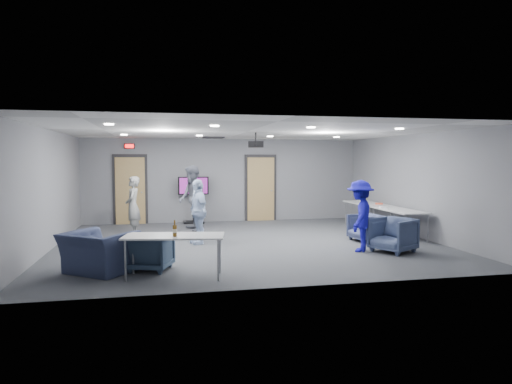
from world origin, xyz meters
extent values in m
plane|color=#383B3F|center=(0.00, 0.00, 0.00)|extent=(9.00, 9.00, 0.00)
plane|color=white|center=(0.00, 0.00, 2.70)|extent=(9.00, 9.00, 0.00)
cube|color=slate|center=(0.00, 4.00, 1.35)|extent=(9.00, 0.02, 2.70)
cube|color=slate|center=(0.00, -4.00, 1.35)|extent=(9.00, 0.02, 2.70)
cube|color=slate|center=(-4.50, 0.00, 1.35)|extent=(0.02, 8.00, 2.70)
cube|color=slate|center=(4.50, 0.00, 1.35)|extent=(0.02, 8.00, 2.70)
cube|color=black|center=(-3.00, 3.97, 1.08)|extent=(1.06, 0.06, 2.24)
cube|color=tan|center=(-3.00, 3.93, 1.05)|extent=(0.90, 0.05, 2.10)
cylinder|color=gray|center=(-2.65, 3.88, 1.00)|extent=(0.04, 0.10, 0.04)
cube|color=black|center=(1.20, 3.97, 1.08)|extent=(1.06, 0.06, 2.24)
cube|color=tan|center=(1.20, 3.93, 1.05)|extent=(0.90, 0.05, 2.10)
cylinder|color=gray|center=(1.55, 3.88, 1.00)|extent=(0.04, 0.10, 0.04)
cube|color=black|center=(-3.00, 3.94, 2.45)|extent=(0.32, 0.06, 0.16)
cube|color=#FF0C0C|center=(-3.00, 3.90, 2.45)|extent=(0.26, 0.02, 0.11)
cube|color=black|center=(-0.50, 2.80, 2.69)|extent=(0.60, 0.60, 0.03)
cylinder|color=white|center=(-3.00, -1.80, 2.69)|extent=(0.18, 0.18, 0.02)
cylinder|color=white|center=(-3.00, 1.80, 2.69)|extent=(0.18, 0.18, 0.02)
cylinder|color=white|center=(-1.00, -1.80, 2.69)|extent=(0.18, 0.18, 0.02)
cylinder|color=white|center=(-1.00, 1.80, 2.69)|extent=(0.18, 0.18, 0.02)
cylinder|color=white|center=(1.00, -1.80, 2.69)|extent=(0.18, 0.18, 0.02)
cylinder|color=white|center=(1.00, 1.80, 2.69)|extent=(0.18, 0.18, 0.02)
cylinder|color=white|center=(3.00, -1.80, 2.69)|extent=(0.18, 0.18, 0.02)
cylinder|color=white|center=(3.00, 1.80, 2.69)|extent=(0.18, 0.18, 0.02)
imported|color=gray|center=(-2.79, 1.62, 0.79)|extent=(0.41, 0.60, 1.58)
imported|color=slate|center=(-1.19, 2.18, 0.93)|extent=(0.85, 1.02, 1.87)
imported|color=silver|center=(-1.19, 0.10, 0.78)|extent=(0.61, 0.98, 1.56)
imported|color=#1B19A4|center=(2.23, -1.56, 0.79)|extent=(1.04, 1.17, 1.58)
imported|color=#363E5E|center=(2.93, -0.39, 0.33)|extent=(0.82, 0.80, 0.67)
imported|color=#3C4968|center=(2.90, -1.79, 0.38)|extent=(1.12, 1.11, 0.75)
imported|color=#34445A|center=(-2.26, -2.40, 0.33)|extent=(0.91, 0.92, 0.66)
imported|color=#313956|center=(-3.17, -2.40, 0.37)|extent=(1.50, 1.47, 0.73)
cube|color=#A8AAAC|center=(4.00, 1.80, 0.71)|extent=(0.78, 1.87, 0.03)
cylinder|color=gray|center=(3.69, 2.65, 0.35)|extent=(0.04, 0.04, 0.70)
cylinder|color=gray|center=(3.69, 0.94, 0.35)|extent=(0.04, 0.04, 0.70)
cylinder|color=gray|center=(4.31, 2.65, 0.35)|extent=(0.04, 0.04, 0.70)
cylinder|color=gray|center=(4.31, 0.94, 0.35)|extent=(0.04, 0.04, 0.70)
cube|color=#A8AAAC|center=(4.00, -0.10, 0.71)|extent=(0.76, 1.82, 0.03)
cylinder|color=gray|center=(3.70, 0.73, 0.35)|extent=(0.04, 0.04, 0.70)
cylinder|color=gray|center=(3.70, -0.93, 0.35)|extent=(0.04, 0.04, 0.70)
cylinder|color=gray|center=(4.30, 0.73, 0.35)|extent=(0.04, 0.04, 0.70)
cylinder|color=gray|center=(4.30, -0.93, 0.35)|extent=(0.04, 0.04, 0.70)
cube|color=#A8AAAC|center=(-1.85, -3.00, 0.71)|extent=(1.79, 0.99, 0.03)
cylinder|color=gray|center=(-1.04, -2.86, 0.35)|extent=(0.04, 0.04, 0.70)
cylinder|color=gray|center=(-2.56, -2.60, 0.35)|extent=(0.04, 0.04, 0.70)
cylinder|color=gray|center=(-1.14, -3.40, 0.35)|extent=(0.04, 0.04, 0.70)
cylinder|color=gray|center=(-2.65, -3.14, 0.35)|extent=(0.04, 0.04, 0.70)
cylinder|color=brown|center=(-1.84, -3.14, 0.83)|extent=(0.07, 0.07, 0.19)
cylinder|color=brown|center=(-1.84, -3.14, 0.97)|extent=(0.03, 0.03, 0.09)
cylinder|color=beige|center=(-1.84, -3.14, 0.83)|extent=(0.07, 0.07, 0.06)
cylinder|color=brown|center=(4.10, 2.26, 0.82)|extent=(0.07, 0.07, 0.19)
cylinder|color=brown|center=(4.10, 2.26, 0.96)|extent=(0.03, 0.03, 0.08)
cylinder|color=beige|center=(4.10, 2.26, 0.82)|extent=(0.07, 0.07, 0.06)
cube|color=#E35938|center=(4.14, 1.30, 0.75)|extent=(0.23, 0.19, 0.04)
cube|color=white|center=(3.76, 0.32, 0.75)|extent=(0.22, 0.16, 0.05)
cube|color=black|center=(-1.04, 3.75, 0.03)|extent=(0.65, 0.46, 0.06)
cylinder|color=black|center=(-1.04, 3.75, 0.60)|extent=(0.06, 0.06, 1.11)
cube|color=black|center=(-1.04, 3.75, 1.20)|extent=(0.97, 0.07, 0.57)
cube|color=#6D186D|center=(-1.04, 3.70, 1.20)|extent=(0.88, 0.01, 0.50)
cylinder|color=black|center=(0.24, 0.15, 2.58)|extent=(0.04, 0.04, 0.22)
cube|color=black|center=(0.24, 0.15, 2.40)|extent=(0.43, 0.38, 0.15)
cylinder|color=black|center=(0.24, -0.03, 2.40)|extent=(0.08, 0.06, 0.08)
camera|label=1|loc=(-2.06, -10.85, 2.01)|focal=32.00mm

